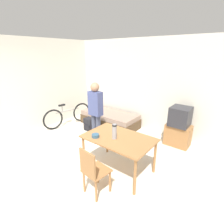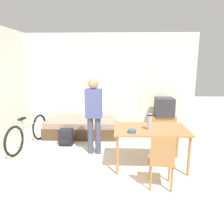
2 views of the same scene
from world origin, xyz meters
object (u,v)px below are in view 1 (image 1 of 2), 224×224
Objects in this scene: daybed at (110,119)px; tv at (179,127)px; dining_table at (119,141)px; mate_bowl at (95,136)px; wooden_chair at (93,170)px; backpack at (90,124)px; bicycle at (68,115)px; thermos_flask at (114,131)px; person_standing at (96,110)px.

daybed is 2.21m from tv.
dining_table is 0.47m from mate_bowl.
wooden_chair is 2.26× the size of backpack.
daybed is 13.03× the size of mate_bowl.
wooden_chair reaches higher than bicycle.
thermos_flask is (-0.64, -1.86, 0.39)m from tv.
backpack is at bearing 148.76° from thermos_flask.
mate_bowl is at bearing -57.75° from daybed.
backpack is at bearing 151.40° from dining_table.
dining_table is 3.48× the size of backpack.
daybed is 2.16× the size of wooden_chair.
backpack is at bearing 9.51° from bicycle.
thermos_flask is at bearing -48.71° from daybed.
backpack is (-2.44, -0.77, -0.31)m from tv.
wooden_chair reaches higher than daybed.
tv is 2.57m from backpack.
wooden_chair is (-0.53, -2.57, -0.02)m from tv.
daybed is 1.17× the size of person_standing.
bicycle is at bearing 168.40° from person_standing.
thermos_flask is at bearing -19.73° from bicycle.
backpack is (-1.90, 1.80, -0.30)m from wooden_chair.
dining_table reaches higher than backpack.
mate_bowl is at bearing -115.15° from tv.
thermos_flask is (1.56, -1.77, 0.68)m from daybed.
person_standing is 5.50× the size of thermos_flask.
bicycle is 2.87m from thermos_flask.
bicycle is 1.04× the size of person_standing.
wooden_chair is at bearing -31.11° from bicycle.
bicycle is at bearing -164.52° from tv.
bicycle is 2.62m from mate_bowl.
person_standing is 4.18× the size of backpack.
mate_bowl is at bearing -47.10° from person_standing.
bicycle is at bearing 148.89° from wooden_chair.
thermos_flask is at bearing 98.08° from wooden_chair.
mate_bowl is (-0.96, -2.04, 0.26)m from tv.
thermos_flask reaches higher than mate_bowl.
dining_table is 1.54× the size of wooden_chair.
wooden_chair reaches higher than mate_bowl.
dining_table is 0.26m from thermos_flask.
tv is 2.27m from mate_bowl.
daybed is at bearing 36.99° from bicycle.
bicycle is at bearing -170.49° from backpack.
person_standing is (-1.71, -1.23, 0.43)m from tv.
dining_table is at bearing 94.46° from wooden_chair.
person_standing is at bearing 154.24° from dining_table.
thermos_flask is at bearing 29.39° from mate_bowl.
person_standing reaches higher than wooden_chair.
dining_table is (-0.60, -1.77, 0.15)m from tv.
mate_bowl is (0.75, -0.81, -0.17)m from person_standing.
person_standing is at bearing -32.67° from backpack.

